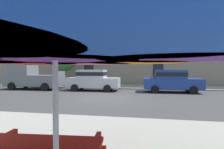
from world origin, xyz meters
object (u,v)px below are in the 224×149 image
object	(u,v)px
sedan_blue	(171,80)
patio_umbrella	(55,41)
pickup_gray	(32,78)
street_tree_left	(64,59)
sedan_silver	(93,79)

from	to	relation	value
sedan_blue	patio_umbrella	world-z (taller)	patio_umbrella
pickup_gray	street_tree_left	world-z (taller)	street_tree_left
street_tree_left	sedan_blue	bearing A→B (deg)	-15.50
street_tree_left	patio_umbrella	distance (m)	17.24
pickup_gray	sedan_blue	distance (m)	12.17
sedan_silver	street_tree_left	xyz separation A→B (m)	(-4.03, 2.90, 1.97)
patio_umbrella	pickup_gray	bearing A→B (deg)	125.39
sedan_silver	street_tree_left	world-z (taller)	street_tree_left
sedan_silver	patio_umbrella	bearing A→B (deg)	-75.53
pickup_gray	patio_umbrella	size ratio (longest dim) A/B	1.40
pickup_gray	street_tree_left	distance (m)	3.86
sedan_silver	sedan_blue	world-z (taller)	same
street_tree_left	sedan_silver	bearing A→B (deg)	-35.71
pickup_gray	sedan_silver	xyz separation A→B (m)	(5.74, -0.00, -0.08)
sedan_silver	patio_umbrella	xyz separation A→B (m)	(3.28, -12.70, 1.18)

